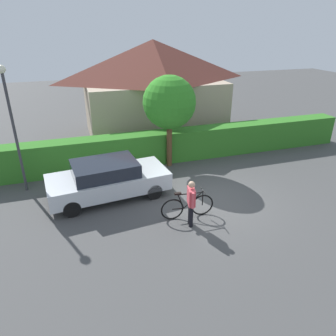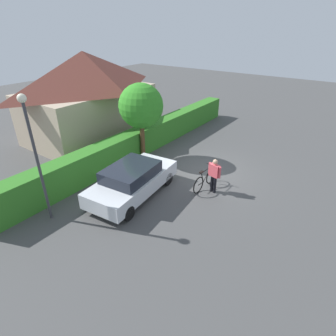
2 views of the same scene
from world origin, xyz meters
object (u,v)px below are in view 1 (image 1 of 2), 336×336
parked_car_near (108,179)px  tree_kerbside (169,103)px  person_rider (191,200)px  street_lamp (11,115)px  bicycle (187,206)px

parked_car_near → tree_kerbside: size_ratio=1.12×
person_rider → street_lamp: (-5.21, 4.11, 2.06)m
parked_car_near → street_lamp: bearing=153.6°
parked_car_near → tree_kerbside: tree_kerbside is taller
person_rider → tree_kerbside: (0.79, 4.66, 1.96)m
person_rider → street_lamp: size_ratio=0.34×
person_rider → tree_kerbside: tree_kerbside is taller
street_lamp → bicycle: bearing=-34.7°
parked_car_near → bicycle: (2.29, -2.18, -0.32)m
bicycle → person_rider: size_ratio=1.16×
person_rider → tree_kerbside: size_ratio=0.39×
bicycle → street_lamp: size_ratio=0.39×
parked_car_near → person_rider: (2.23, -2.63, 0.17)m
bicycle → tree_kerbside: tree_kerbside is taller
person_rider → bicycle: bearing=81.5°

